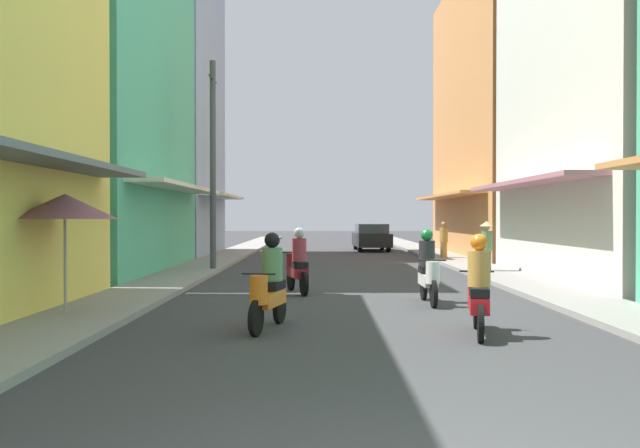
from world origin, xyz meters
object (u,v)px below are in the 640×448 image
at_px(parked_car, 370,237).
at_px(pedestrian_midway, 485,244).
at_px(utility_pole, 211,164).
at_px(motorbike_orange, 267,286).
at_px(motorbike_maroon, 296,264).
at_px(pedestrian_foreground, 442,241).
at_px(motorbike_red, 477,290).
at_px(vendor_umbrella, 63,206).
at_px(motorbike_white, 426,270).

relative_size(parked_car, pedestrian_midway, 2.45).
distance_m(parked_car, utility_pole, 15.23).
xyz_separation_m(motorbike_orange, pedestrian_midway, (6.14, 10.13, 0.25)).
relative_size(motorbike_maroon, pedestrian_foreground, 1.08).
bearing_deg(motorbike_red, motorbike_maroon, 118.17).
height_order(motorbike_maroon, vendor_umbrella, vendor_umbrella).
height_order(motorbike_maroon, motorbike_orange, same).
xyz_separation_m(parked_car, pedestrian_foreground, (2.44, -7.74, 0.07)).
distance_m(parked_car, pedestrian_foreground, 8.11).
bearing_deg(motorbike_orange, motorbike_white, 45.34).
bearing_deg(motorbike_white, motorbike_orange, -134.66).
bearing_deg(motorbike_red, vendor_umbrella, 167.06).
bearing_deg(utility_pole, pedestrian_foreground, 33.52).
bearing_deg(pedestrian_midway, parked_car, 99.89).
relative_size(motorbike_maroon, motorbike_orange, 0.99).
distance_m(motorbike_white, vendor_umbrella, 7.29).
height_order(motorbike_white, parked_car, motorbike_white).
bearing_deg(pedestrian_midway, utility_pole, 173.94).
bearing_deg(parked_car, motorbike_maroon, -99.63).
bearing_deg(motorbike_orange, utility_pole, 103.83).
xyz_separation_m(pedestrian_foreground, utility_pole, (-8.78, -5.81, 2.77)).
relative_size(motorbike_white, pedestrian_midway, 1.07).
height_order(motorbike_white, vendor_umbrella, vendor_umbrella).
bearing_deg(pedestrian_foreground, motorbike_red, -99.02).
bearing_deg(motorbike_maroon, pedestrian_foreground, 64.06).
distance_m(motorbike_white, pedestrian_midway, 7.60).
relative_size(motorbike_orange, utility_pole, 0.25).
height_order(motorbike_maroon, pedestrian_foreground, pedestrian_foreground).
bearing_deg(motorbike_orange, parked_car, 81.66).
bearing_deg(motorbike_white, pedestrian_foreground, 77.95).
xyz_separation_m(motorbike_maroon, motorbike_white, (2.83, -1.89, 0.00)).
relative_size(motorbike_red, pedestrian_foreground, 1.10).
height_order(parked_car, pedestrian_foreground, pedestrian_foreground).
height_order(pedestrian_foreground, vendor_umbrella, vendor_umbrella).
distance_m(motorbike_red, parked_car, 25.17).
distance_m(motorbike_white, motorbike_red, 3.71).
height_order(motorbike_orange, parked_car, motorbike_orange).
bearing_deg(pedestrian_midway, motorbike_orange, -121.20).
xyz_separation_m(motorbike_white, utility_pole, (-5.85, 7.92, 2.88)).
height_order(pedestrian_midway, utility_pole, utility_pole).
relative_size(pedestrian_midway, vendor_umbrella, 0.75).
bearing_deg(motorbike_maroon, utility_pole, 116.57).
bearing_deg(pedestrian_foreground, vendor_umbrella, -121.76).
xyz_separation_m(parked_car, vendor_umbrella, (-7.35, -23.56, 1.28)).
bearing_deg(utility_pole, motorbike_white, -53.55).
bearing_deg(vendor_umbrella, parked_car, 72.66).
bearing_deg(pedestrian_foreground, motorbike_maroon, -115.94).
relative_size(parked_car, utility_pole, 0.59).
bearing_deg(motorbike_orange, pedestrian_midway, 58.80).
xyz_separation_m(motorbike_red, vendor_umbrella, (-7.03, 1.61, 1.32)).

